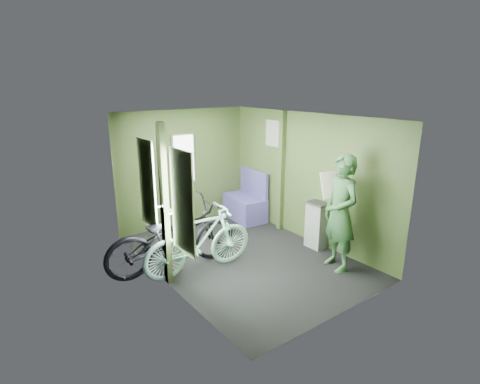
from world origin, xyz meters
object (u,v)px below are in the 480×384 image
at_px(bicycle_black, 175,269).
at_px(bicycle_mint, 201,273).
at_px(bench_seat, 246,205).
at_px(waste_box, 317,225).
at_px(passenger, 341,213).

distance_m(bicycle_black, bicycle_mint, 0.42).
relative_size(bicycle_black, bench_seat, 2.02).
bearing_deg(bicycle_black, bench_seat, -57.87).
bearing_deg(waste_box, bicycle_black, 163.31).
height_order(passenger, waste_box, passenger).
bearing_deg(bicycle_black, waste_box, -101.95).
height_order(waste_box, bench_seat, bench_seat).
bearing_deg(bicycle_black, passenger, -120.04).
relative_size(bicycle_mint, waste_box, 2.14).
height_order(bicycle_black, bench_seat, bench_seat).
bearing_deg(bicycle_mint, waste_box, -96.59).
bearing_deg(bench_seat, waste_box, -80.45).
bearing_deg(bicycle_mint, passenger, -117.82).
height_order(bicycle_mint, passenger, passenger).
bearing_deg(passenger, bicycle_mint, -105.32).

